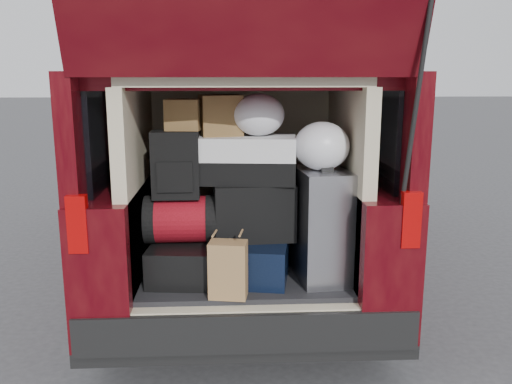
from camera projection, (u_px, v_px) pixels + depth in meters
The scene contains 15 objects.
ground at pixel (246, 367), 3.34m from camera, with size 80.00×80.00×0.00m, color #37373A.
minivan at pixel (239, 170), 4.95m from camera, with size 1.90×5.35×2.77m.
load_floor at pixel (244, 307), 3.54m from camera, with size 1.24×1.05×0.55m, color black.
black_hardshell at pixel (186, 258), 3.32m from camera, with size 0.40×0.55×0.22m, color black.
navy_hardshell at pixel (252, 257), 3.32m from camera, with size 0.43×0.53×0.23m, color black.
silver_roller at pixel (321, 225), 3.24m from camera, with size 0.28×0.45×0.67m, color silver.
kraft_bag at pixel (228, 270), 2.99m from camera, with size 0.21×0.13×0.32m, color olive.
red_duffel at pixel (181, 219), 3.26m from camera, with size 0.43×0.28×0.28m, color maroon.
black_soft_case at pixel (254, 210), 3.29m from camera, with size 0.48×0.29×0.34m, color black.
backpack at pixel (176, 165), 3.17m from camera, with size 0.28×0.17×0.39m, color black.
twotone_duffel at pixel (244, 159), 3.25m from camera, with size 0.62×0.32×0.28m, color silver.
grocery_sack_lower at pixel (183, 115), 3.17m from camera, with size 0.20×0.16×0.18m, color brown.
grocery_sack_upper at pixel (221, 115), 3.24m from camera, with size 0.24×0.20×0.24m, color brown.
plastic_bag_center at pixel (258, 115), 3.21m from camera, with size 0.31×0.29×0.25m, color white.
plastic_bag_right at pixel (322, 146), 3.12m from camera, with size 0.32×0.30×0.28m, color white.
Camera 1 is at (-0.09, -3.03, 1.77)m, focal length 38.00 mm.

